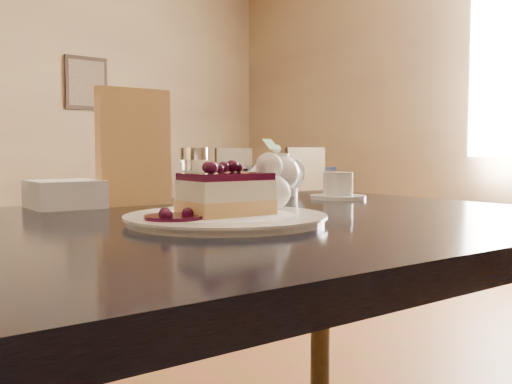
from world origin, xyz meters
TOP-DOWN VIEW (x-y plane):
  - main_table at (-0.16, -0.03)m, footprint 1.30×0.92m
  - dessert_plate at (-0.17, -0.08)m, footprint 0.29×0.29m
  - cheesecake_slice at (-0.17, -0.08)m, footprint 0.13×0.10m
  - whipped_cream at (-0.08, -0.08)m, footprint 0.07×0.07m
  - berry_sauce at (-0.26, -0.08)m, footprint 0.08×0.08m
  - tea_set at (0.26, 0.24)m, footprint 0.21×0.28m
  - menu_card at (-0.14, 0.26)m, footprint 0.15×0.04m
  - sugar_shaker at (0.02, 0.29)m, footprint 0.06×0.06m
  - napkin_stack at (-0.26, 0.30)m, footprint 0.13×0.13m
  - bg_table_far_right at (2.81, 3.27)m, footprint 1.06×1.82m

SIDE VIEW (x-z plane):
  - bg_table_far_right at x=2.81m, z-range -0.54..0.68m
  - main_table at x=-0.16m, z-range 0.31..1.09m
  - dessert_plate at x=-0.17m, z-range 0.78..0.79m
  - berry_sauce at x=-0.26m, z-range 0.79..0.80m
  - napkin_stack at x=-0.26m, z-range 0.78..0.83m
  - whipped_cream at x=-0.08m, z-range 0.79..0.85m
  - cheesecake_slice at x=-0.17m, z-range 0.79..0.85m
  - tea_set at x=0.26m, z-range 0.77..0.88m
  - sugar_shaker at x=0.02m, z-range 0.78..0.90m
  - menu_card at x=-0.14m, z-range 0.78..1.01m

